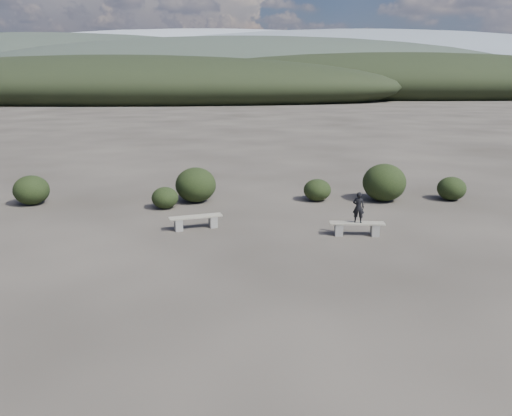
{
  "coord_description": "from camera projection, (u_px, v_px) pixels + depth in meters",
  "views": [
    {
      "loc": [
        -0.95,
        -9.66,
        4.55
      ],
      "look_at": [
        -0.65,
        3.5,
        1.1
      ],
      "focal_mm": 35.0,
      "sensor_mm": 36.0,
      "label": 1
    }
  ],
  "objects": [
    {
      "name": "ground",
      "position": [
        291.0,
        300.0,
        10.52
      ],
      "size": [
        1200.0,
        1200.0,
        0.0
      ],
      "primitive_type": "plane",
      "color": "#2D2823",
      "rests_on": "ground"
    },
    {
      "name": "bench_left",
      "position": [
        196.0,
        221.0,
        15.43
      ],
      "size": [
        1.66,
        0.82,
        0.41
      ],
      "rotation": [
        0.0,
        0.0,
        0.31
      ],
      "color": "slate",
      "rests_on": "ground"
    },
    {
      "name": "bench_right",
      "position": [
        357.0,
        228.0,
        14.77
      ],
      "size": [
        1.62,
        0.44,
        0.4
      ],
      "rotation": [
        0.0,
        0.0,
        -0.06
      ],
      "color": "slate",
      "rests_on": "ground"
    },
    {
      "name": "seated_person",
      "position": [
        358.0,
        207.0,
        14.62
      ],
      "size": [
        0.39,
        0.32,
        0.92
      ],
      "primitive_type": "imported",
      "rotation": [
        0.0,
        0.0,
        2.81
      ],
      "color": "black",
      "rests_on": "bench_right"
    },
    {
      "name": "shrub_a",
      "position": [
        165.0,
        198.0,
        17.81
      ],
      "size": [
        0.95,
        0.95,
        0.78
      ],
      "primitive_type": "ellipsoid",
      "color": "black",
      "rests_on": "ground"
    },
    {
      "name": "shrub_b",
      "position": [
        196.0,
        185.0,
        18.69
      ],
      "size": [
        1.52,
        1.52,
        1.3
      ],
      "primitive_type": "ellipsoid",
      "color": "black",
      "rests_on": "ground"
    },
    {
      "name": "shrub_c",
      "position": [
        317.0,
        190.0,
        18.91
      ],
      "size": [
        1.04,
        1.04,
        0.83
      ],
      "primitive_type": "ellipsoid",
      "color": "black",
      "rests_on": "ground"
    },
    {
      "name": "shrub_d",
      "position": [
        384.0,
        182.0,
        18.83
      ],
      "size": [
        1.62,
        1.62,
        1.42
      ],
      "primitive_type": "ellipsoid",
      "color": "black",
      "rests_on": "ground"
    },
    {
      "name": "shrub_e",
      "position": [
        452.0,
        188.0,
        19.02
      ],
      "size": [
        1.07,
        1.07,
        0.9
      ],
      "primitive_type": "ellipsoid",
      "color": "black",
      "rests_on": "ground"
    },
    {
      "name": "shrub_f",
      "position": [
        31.0,
        190.0,
        18.33
      ],
      "size": [
        1.28,
        1.28,
        1.08
      ],
      "primitive_type": "ellipsoid",
      "color": "black",
      "rests_on": "ground"
    },
    {
      "name": "mountain_ridges",
      "position": [
        234.0,
        68.0,
        335.47
      ],
      "size": [
        500.0,
        400.0,
        56.0
      ],
      "color": "black",
      "rests_on": "ground"
    }
  ]
}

